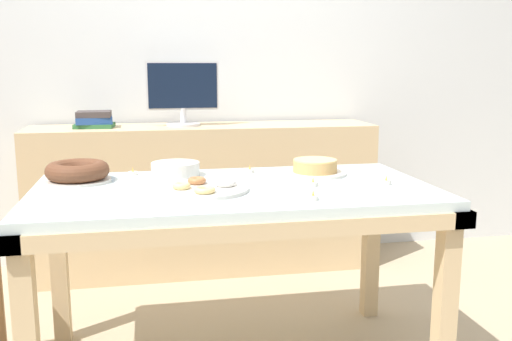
{
  "coord_description": "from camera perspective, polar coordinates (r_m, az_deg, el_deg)",
  "views": [
    {
      "loc": [
        -0.33,
        -2.19,
        1.24
      ],
      "look_at": [
        0.09,
        0.01,
        0.83
      ],
      "focal_mm": 40.0,
      "sensor_mm": 36.0,
      "label": 1
    }
  ],
  "objects": [
    {
      "name": "pastry_platter",
      "position": [
        2.19,
        -5.33,
        -1.76
      ],
      "size": [
        0.36,
        0.36,
        0.04
      ],
      "color": "silver",
      "rests_on": "dining_table"
    },
    {
      "name": "wall_back",
      "position": [
        3.7,
        -5.87,
        11.35
      ],
      "size": [
        8.0,
        0.1,
        2.6
      ],
      "primitive_type": "cube",
      "color": "silver",
      "rests_on": "ground"
    },
    {
      "name": "tealight_right_edge",
      "position": [
        2.05,
        5.73,
        -2.67
      ],
      "size": [
        0.04,
        0.04,
        0.04
      ],
      "color": "silver",
      "rests_on": "dining_table"
    },
    {
      "name": "tealight_centre",
      "position": [
        2.37,
        12.88,
        -1.11
      ],
      "size": [
        0.04,
        0.04,
        0.04
      ],
      "color": "silver",
      "rests_on": "dining_table"
    },
    {
      "name": "tealight_near_cakes",
      "position": [
        2.56,
        -12.22,
        -0.23
      ],
      "size": [
        0.04,
        0.04,
        0.04
      ],
      "color": "silver",
      "rests_on": "dining_table"
    },
    {
      "name": "plate_stack",
      "position": [
        2.5,
        -8.05,
        0.14
      ],
      "size": [
        0.21,
        0.21,
        0.06
      ],
      "color": "silver",
      "rests_on": "dining_table"
    },
    {
      "name": "cake_golden_bundt",
      "position": [
        2.46,
        -17.42,
        -0.15
      ],
      "size": [
        0.27,
        0.27,
        0.08
      ],
      "color": "silver",
      "rests_on": "dining_table"
    },
    {
      "name": "cake_chocolate_round",
      "position": [
        2.52,
        5.92,
        0.26
      ],
      "size": [
        0.28,
        0.28,
        0.07
      ],
      "color": "silver",
      "rests_on": "dining_table"
    },
    {
      "name": "computer_monitor",
      "position": [
        3.39,
        -7.33,
        7.63
      ],
      "size": [
        0.42,
        0.2,
        0.38
      ],
      "color": "silver",
      "rests_on": "sideboard"
    },
    {
      "name": "tealight_near_front",
      "position": [
        2.56,
        -0.64,
        0.0
      ],
      "size": [
        0.04,
        0.04,
        0.04
      ],
      "color": "silver",
      "rests_on": "dining_table"
    },
    {
      "name": "dining_table",
      "position": [
        2.29,
        -2.2,
        -3.99
      ],
      "size": [
        1.6,
        0.85,
        0.77
      ],
      "color": "silver",
      "rests_on": "ground"
    },
    {
      "name": "book_stack",
      "position": [
        3.41,
        -15.88,
        4.92
      ],
      "size": [
        0.23,
        0.19,
        0.09
      ],
      "color": "#2D6638",
      "rests_on": "sideboard"
    },
    {
      "name": "tealight_left_edge",
      "position": [
        2.29,
        5.72,
        -1.3
      ],
      "size": [
        0.04,
        0.04,
        0.04
      ],
      "color": "silver",
      "rests_on": "dining_table"
    },
    {
      "name": "sideboard",
      "position": [
        3.49,
        -5.16,
        -2.75
      ],
      "size": [
        2.04,
        0.44,
        0.89
      ],
      "color": "#D1B284",
      "rests_on": "ground"
    }
  ]
}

